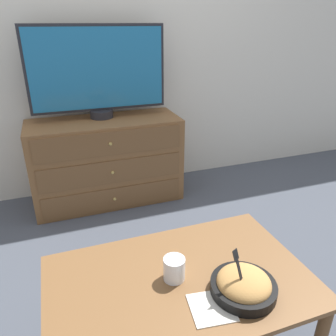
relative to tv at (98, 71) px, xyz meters
name	(u,v)px	position (x,y,z in m)	size (l,w,h in m)	color
ground_plane	(115,183)	(0.09, 0.17, -1.00)	(12.00, 12.00, 0.00)	#474C56
wall_back	(103,25)	(0.09, 0.20, 0.30)	(12.00, 0.05, 2.60)	silver
dresser	(107,161)	(0.00, -0.08, -0.67)	(1.12, 0.46, 0.66)	brown
tv	(98,71)	(0.00, 0.00, 0.00)	(0.98, 0.17, 0.65)	#232328
coffee_table	(180,292)	(0.02, -1.59, -0.60)	(0.96, 0.60, 0.46)	brown
takeout_bowl	(244,285)	(0.20, -1.72, -0.50)	(0.23, 0.23, 0.18)	black
drink_cup	(174,270)	(0.00, -1.58, -0.49)	(0.08, 0.08, 0.09)	white
napkin	(212,308)	(0.06, -1.75, -0.53)	(0.16, 0.16, 0.00)	silver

